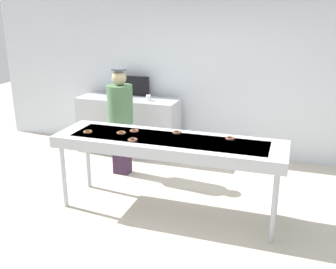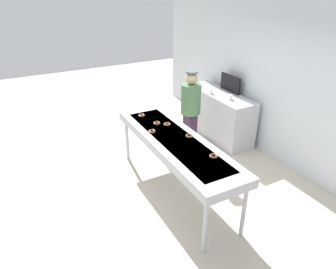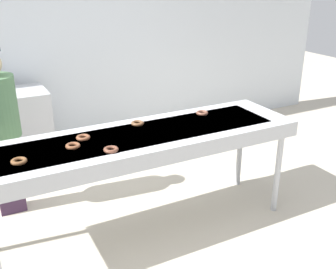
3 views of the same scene
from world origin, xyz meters
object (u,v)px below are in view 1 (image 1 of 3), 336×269
object	(u,v)px
chocolate_donut_0	(121,133)
menu_display	(133,86)
worker_baker	(121,115)
chocolate_donut_2	(133,140)
chocolate_donut_4	(177,132)
paper_cup_0	(148,98)
paper_cup_1	(120,98)
fryer_conveyor	(168,144)
chocolate_donut_3	(88,132)
prep_counter	(129,125)
chocolate_donut_1	(230,138)
chocolate_donut_5	(134,131)

from	to	relation	value
chocolate_donut_0	menu_display	bearing A→B (deg)	109.14
worker_baker	chocolate_donut_2	bearing A→B (deg)	120.37
chocolate_donut_4	paper_cup_0	size ratio (longest dim) A/B	1.23
paper_cup_1	menu_display	world-z (taller)	menu_display
fryer_conveyor	chocolate_donut_3	size ratio (longest dim) A/B	24.06
prep_counter	paper_cup_0	world-z (taller)	paper_cup_0
worker_baker	fryer_conveyor	bearing A→B (deg)	138.03
chocolate_donut_4	menu_display	size ratio (longest dim) A/B	0.20
chocolate_donut_0	chocolate_donut_1	xyz separation A→B (m)	(1.29, 0.20, 0.00)
chocolate_donut_0	paper_cup_0	bearing A→B (deg)	100.29
prep_counter	paper_cup_0	distance (m)	0.66
chocolate_donut_1	chocolate_donut_4	xyz separation A→B (m)	(-0.65, 0.03, 0.00)
chocolate_donut_3	chocolate_donut_4	distance (m)	1.09
chocolate_donut_2	chocolate_donut_5	size ratio (longest dim) A/B	1.00
paper_cup_1	menu_display	distance (m)	0.45
paper_cup_0	chocolate_donut_0	bearing A→B (deg)	-79.71
chocolate_donut_1	chocolate_donut_5	xyz separation A→B (m)	(-1.17, -0.08, 0.00)
chocolate_donut_1	prep_counter	bearing A→B (deg)	141.44
chocolate_donut_0	menu_display	distance (m)	2.16
paper_cup_0	menu_display	size ratio (longest dim) A/B	0.16
prep_counter	paper_cup_1	bearing A→B (deg)	-108.72
chocolate_donut_0	chocolate_donut_2	xyz separation A→B (m)	(0.24, -0.20, 0.00)
chocolate_donut_5	menu_display	xyz separation A→B (m)	(-0.82, 1.91, 0.17)
chocolate_donut_1	worker_baker	xyz separation A→B (m)	(-1.73, 0.72, -0.04)
chocolate_donut_0	prep_counter	bearing A→B (deg)	111.49
prep_counter	paper_cup_0	bearing A→B (deg)	-7.84
paper_cup_0	menu_display	distance (m)	0.50
chocolate_donut_1	chocolate_donut_4	size ratio (longest dim) A/B	1.00
chocolate_donut_2	worker_baker	world-z (taller)	worker_baker
worker_baker	chocolate_donut_1	bearing A→B (deg)	156.72
prep_counter	menu_display	xyz separation A→B (m)	(0.00, 0.24, 0.65)
worker_baker	menu_display	size ratio (longest dim) A/B	2.74
chocolate_donut_0	prep_counter	size ratio (longest dim) A/B	0.07
chocolate_donut_1	paper_cup_1	xyz separation A→B (m)	(-2.06, 1.41, 0.04)
fryer_conveyor	chocolate_donut_3	bearing A→B (deg)	-173.98
chocolate_donut_2	menu_display	xyz separation A→B (m)	(-0.94, 2.23, 0.17)
chocolate_donut_1	chocolate_donut_3	bearing A→B (deg)	-170.24
worker_baker	paper_cup_0	bearing A→B (deg)	-99.35
chocolate_donut_0	chocolate_donut_3	world-z (taller)	same
worker_baker	prep_counter	size ratio (longest dim) A/B	0.93
paper_cup_1	chocolate_donut_5	bearing A→B (deg)	-59.16
chocolate_donut_1	worker_baker	world-z (taller)	worker_baker
fryer_conveyor	menu_display	xyz separation A→B (m)	(-1.30, 2.02, 0.26)
chocolate_donut_0	worker_baker	world-z (taller)	worker_baker
prep_counter	fryer_conveyor	bearing A→B (deg)	-53.85
prep_counter	chocolate_donut_3	bearing A→B (deg)	-80.98
chocolate_donut_0	menu_display	xyz separation A→B (m)	(-0.71, 2.03, 0.17)
chocolate_donut_3	prep_counter	world-z (taller)	chocolate_donut_3
fryer_conveyor	paper_cup_1	size ratio (longest dim) A/B	29.65
chocolate_donut_2	prep_counter	distance (m)	2.25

